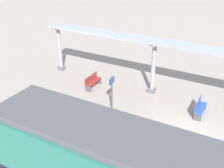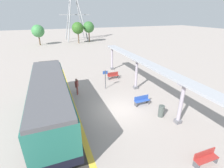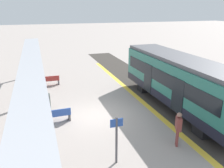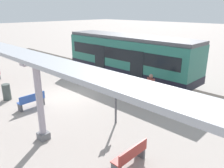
% 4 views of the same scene
% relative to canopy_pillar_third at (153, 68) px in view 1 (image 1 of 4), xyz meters
% --- Properties ---
extents(ground_plane, '(176.00, 176.00, 0.00)m').
position_rel_canopy_pillar_third_xyz_m(ground_plane, '(-3.51, -3.46, -1.75)').
color(ground_plane, '#A49891').
extents(canopy_pillar_third, '(1.10, 0.44, 3.45)m').
position_rel_canopy_pillar_third_xyz_m(canopy_pillar_third, '(0.00, 0.00, 0.00)').
color(canopy_pillar_third, slate).
rests_on(canopy_pillar_third, ground).
extents(canopy_pillar_fourth, '(1.10, 0.44, 3.45)m').
position_rel_canopy_pillar_third_xyz_m(canopy_pillar_fourth, '(0.00, 7.49, 0.00)').
color(canopy_pillar_fourth, slate).
rests_on(canopy_pillar_fourth, ground).
extents(canopy_beam, '(1.20, 22.51, 0.16)m').
position_rel_canopy_pillar_third_xyz_m(canopy_beam, '(-0.00, -3.37, 1.78)').
color(canopy_beam, '#A8AAB2').
rests_on(canopy_beam, canopy_pillar_nearest).
extents(bench_mid_platform, '(1.51, 0.47, 0.86)m').
position_rel_canopy_pillar_third_xyz_m(bench_mid_platform, '(-1.18, -3.37, -1.31)').
color(bench_mid_platform, '#2E52A8').
rests_on(bench_mid_platform, ground).
extents(bench_far_end, '(1.51, 0.47, 0.86)m').
position_rel_canopy_pillar_third_xyz_m(bench_far_end, '(-1.27, 3.82, -1.31)').
color(bench_far_end, maroon).
rests_on(bench_far_end, ground).
extents(platform_info_sign, '(0.56, 0.10, 2.20)m').
position_rel_canopy_pillar_third_xyz_m(platform_info_sign, '(-3.21, 1.24, -0.42)').
color(platform_info_sign, '#4C4C51').
rests_on(platform_info_sign, ground).
extents(passenger_waiting_near_edge, '(0.43, 0.56, 1.78)m').
position_rel_canopy_pillar_third_xyz_m(passenger_waiting_near_edge, '(-6.47, 0.95, -0.63)').
color(passenger_waiting_near_edge, brown).
rests_on(passenger_waiting_near_edge, ground).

